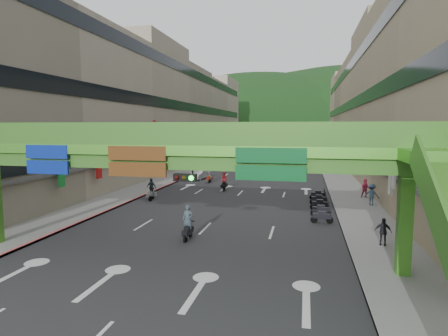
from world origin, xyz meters
TOP-DOWN VIEW (x-y plane):
  - ground at (0.00, 0.00)m, footprint 320.00×320.00m
  - road_slab at (0.00, 50.00)m, footprint 18.00×140.00m
  - sidewalk_left at (-11.00, 50.00)m, footprint 4.00×140.00m
  - sidewalk_right at (11.00, 50.00)m, footprint 4.00×140.00m
  - curb_left at (-9.10, 50.00)m, footprint 0.20×140.00m
  - curb_right at (9.10, 50.00)m, footprint 0.20×140.00m
  - building_row_left at (-18.93, 50.00)m, footprint 12.80×95.00m
  - building_row_right at (18.93, 50.00)m, footprint 12.80×95.00m
  - overpass_near at (0.93, 5.38)m, footprint 28.00×12.27m
  - overpass_far at (0.00, 65.00)m, footprint 28.00×2.20m
  - hill_left at (-15.00, 160.00)m, footprint 168.00×140.00m
  - hill_right at (25.00, 180.00)m, footprint 208.00×176.00m
  - bunting_string at (0.00, 30.00)m, footprint 26.00×0.36m
  - scooter_rider_near at (-0.37, 9.33)m, footprint 0.67×1.60m
  - scooter_rider_mid at (-1.97, 27.12)m, footprint 0.91×1.60m
  - scooter_rider_left at (-7.50, 20.40)m, footprint 1.09×1.58m
  - scooter_rider_far at (-4.95, 32.41)m, footprint 0.93×1.60m
  - parked_scooter_row at (7.80, 19.52)m, footprint 1.60×9.37m
  - car_silver at (-7.00, 35.00)m, footprint 1.91×4.01m
  - car_yellow at (0.56, 57.44)m, footprint 1.97×4.31m
  - pedestrian_red at (12.20, 25.27)m, footprint 0.95×0.79m
  - pedestrian_dark at (10.97, 10.35)m, footprint 0.97×0.55m
  - pedestrian_blue at (12.20, 21.77)m, footprint 1.01×0.82m

SIDE VIEW (x-z plane):
  - ground at x=0.00m, z-range 0.00..0.00m
  - hill_left at x=-15.00m, z-range -56.00..56.00m
  - hill_right at x=25.00m, z-range -64.00..64.00m
  - road_slab at x=0.00m, z-range 0.00..0.02m
  - sidewalk_left at x=-11.00m, z-range 0.00..0.15m
  - sidewalk_right at x=11.00m, z-range 0.00..0.15m
  - curb_left at x=-9.10m, z-range 0.00..0.18m
  - curb_right at x=9.10m, z-range 0.00..0.18m
  - parked_scooter_row at x=7.80m, z-range -0.02..1.06m
  - car_silver at x=-7.00m, z-range 0.00..1.27m
  - car_yellow at x=0.56m, z-range 0.00..1.43m
  - pedestrian_dark at x=10.97m, z-range 0.00..1.57m
  - pedestrian_red at x=12.20m, z-range 0.00..1.79m
  - pedestrian_blue at x=12.20m, z-range 0.00..1.87m
  - scooter_rider_near at x=-0.37m, z-range -0.06..2.12m
  - scooter_rider_left at x=-7.50m, z-range 0.01..2.10m
  - scooter_rider_mid at x=-1.97m, z-range 0.03..2.08m
  - scooter_rider_far at x=-4.95m, z-range 0.02..2.11m
  - overpass_near at x=0.93m, z-range 1.66..8.76m
  - overpass_far at x=0.00m, z-range 1.85..8.95m
  - bunting_string at x=0.00m, z-range 5.73..6.19m
  - building_row_left at x=-18.93m, z-range -0.04..18.96m
  - building_row_right at x=18.93m, z-range -0.04..18.96m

